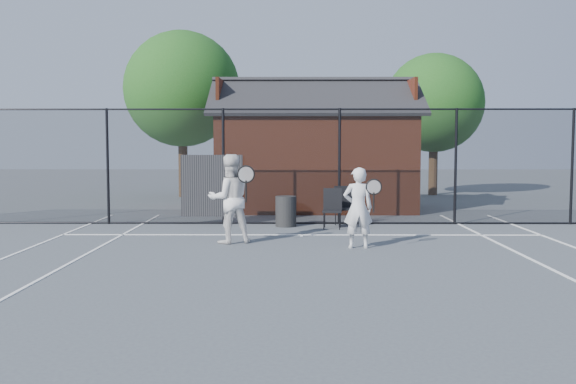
{
  "coord_description": "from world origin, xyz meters",
  "views": [
    {
      "loc": [
        -0.21,
        -11.56,
        2.1
      ],
      "look_at": [
        -0.3,
        1.56,
        1.1
      ],
      "focal_mm": 40.0,
      "sensor_mm": 36.0,
      "label": 1
    }
  ],
  "objects_px": {
    "clubhouse": "(315,159)",
    "chair_left": "(345,207)",
    "chair_right": "(332,209)",
    "waste_bin": "(286,211)",
    "player_front": "(358,208)",
    "player_back": "(230,199)"
  },
  "relations": [
    {
      "from": "chair_left",
      "to": "waste_bin",
      "type": "relative_size",
      "value": 1.29
    },
    {
      "from": "clubhouse",
      "to": "player_front",
      "type": "bearing_deg",
      "value": -85.58
    },
    {
      "from": "clubhouse",
      "to": "chair_right",
      "type": "distance_m",
      "value": 5.03
    },
    {
      "from": "player_front",
      "to": "chair_right",
      "type": "bearing_deg",
      "value": 96.61
    },
    {
      "from": "clubhouse",
      "to": "player_front",
      "type": "height_order",
      "value": "clubhouse"
    },
    {
      "from": "clubhouse",
      "to": "chair_right",
      "type": "bearing_deg",
      "value": -86.89
    },
    {
      "from": "clubhouse",
      "to": "chair_left",
      "type": "height_order",
      "value": "clubhouse"
    },
    {
      "from": "player_back",
      "to": "chair_left",
      "type": "distance_m",
      "value": 3.86
    },
    {
      "from": "player_back",
      "to": "chair_right",
      "type": "relative_size",
      "value": 1.94
    },
    {
      "from": "player_back",
      "to": "waste_bin",
      "type": "distance_m",
      "value": 2.99
    },
    {
      "from": "player_front",
      "to": "player_back",
      "type": "xyz_separation_m",
      "value": [
        -2.64,
        0.63,
        0.12
      ]
    },
    {
      "from": "clubhouse",
      "to": "chair_left",
      "type": "relative_size",
      "value": 6.59
    },
    {
      "from": "player_back",
      "to": "player_front",
      "type": "bearing_deg",
      "value": -13.48
    },
    {
      "from": "chair_right",
      "to": "chair_left",
      "type": "bearing_deg",
      "value": 61.1
    },
    {
      "from": "clubhouse",
      "to": "chair_right",
      "type": "relative_size",
      "value": 6.74
    },
    {
      "from": "chair_right",
      "to": "player_back",
      "type": "bearing_deg",
      "value": -128.87
    },
    {
      "from": "chair_right",
      "to": "waste_bin",
      "type": "xyz_separation_m",
      "value": [
        -1.14,
        0.43,
        -0.1
      ]
    },
    {
      "from": "player_front",
      "to": "waste_bin",
      "type": "relative_size",
      "value": 2.11
    },
    {
      "from": "chair_left",
      "to": "clubhouse",
      "type": "bearing_deg",
      "value": 88.19
    },
    {
      "from": "chair_right",
      "to": "player_front",
      "type": "bearing_deg",
      "value": -76.92
    },
    {
      "from": "chair_right",
      "to": "waste_bin",
      "type": "height_order",
      "value": "chair_right"
    },
    {
      "from": "player_front",
      "to": "waste_bin",
      "type": "bearing_deg",
      "value": 113.96
    }
  ]
}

